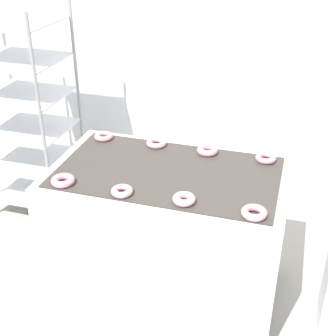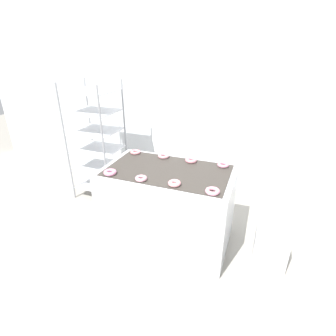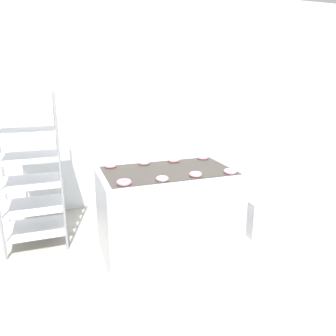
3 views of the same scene
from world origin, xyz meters
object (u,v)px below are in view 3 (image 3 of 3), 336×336
at_px(fryer_machine, 168,211).
at_px(baking_rack_cart, 30,170).
at_px(donut_near_left, 124,182).
at_px(donut_far_left, 110,166).
at_px(glaze_bin, 258,216).
at_px(donut_near_midright, 196,174).
at_px(donut_far_midright, 174,160).
at_px(donut_far_midleft, 144,163).
at_px(donut_near_right, 230,171).
at_px(donut_near_midleft, 162,179).
at_px(donut_far_right, 203,157).

xyz_separation_m(fryer_machine, baking_rack_cart, (-1.28, 0.62, 0.38)).
relative_size(donut_near_left, donut_far_left, 1.06).
xyz_separation_m(glaze_bin, donut_near_midright, (-0.92, -0.28, 0.67)).
height_order(baking_rack_cart, donut_far_midright, baking_rack_cart).
bearing_deg(baking_rack_cart, donut_far_midleft, -16.71).
height_order(glaze_bin, donut_far_midleft, donut_far_midleft).
distance_m(glaze_bin, donut_near_midright, 1.17).
xyz_separation_m(donut_near_left, donut_far_midleft, (0.34, 0.58, -0.00)).
bearing_deg(fryer_machine, donut_near_left, -149.85).
distance_m(glaze_bin, donut_far_midleft, 1.44).
bearing_deg(donut_near_right, donut_near_midright, 177.25).
bearing_deg(donut_near_right, baking_rack_cart, 152.85).
height_order(donut_near_midleft, donut_near_right, donut_near_right).
distance_m(fryer_machine, donut_far_left, 0.73).
relative_size(donut_near_midright, donut_far_midright, 0.92).
relative_size(donut_near_midleft, donut_near_midright, 0.98).
height_order(glaze_bin, donut_far_right, donut_far_right).
bearing_deg(donut_near_midright, glaze_bin, 17.11).
distance_m(donut_near_midright, donut_far_midright, 0.56).
relative_size(donut_near_left, donut_near_midright, 1.09).
bearing_deg(donut_far_midright, donut_far_left, 179.34).
xyz_separation_m(donut_far_midleft, donut_far_right, (0.67, -0.01, -0.00)).
xyz_separation_m(donut_far_left, donut_far_midright, (0.67, -0.01, 0.00)).
bearing_deg(glaze_bin, donut_far_midright, 163.43).
bearing_deg(donut_far_right, donut_far_left, 179.74).
bearing_deg(baking_rack_cart, donut_near_right, -27.15).
xyz_separation_m(fryer_machine, donut_far_left, (-0.51, 0.28, 0.45)).
relative_size(donut_near_midleft, donut_far_right, 0.94).
xyz_separation_m(baking_rack_cart, donut_near_midleft, (1.12, -0.92, 0.06)).
distance_m(donut_near_midleft, donut_far_midleft, 0.58).
relative_size(donut_near_midright, donut_far_right, 0.97).
bearing_deg(donut_far_midleft, donut_near_midright, -60.07).
xyz_separation_m(fryer_machine, donut_near_right, (0.51, -0.30, 0.45)).
height_order(fryer_machine, donut_far_left, donut_far_left).
height_order(fryer_machine, donut_far_midright, donut_far_midright).
relative_size(baking_rack_cart, donut_far_right, 13.31).
bearing_deg(donut_far_midleft, donut_far_right, -0.65).
relative_size(glaze_bin, donut_near_midleft, 3.63).
distance_m(donut_far_midleft, donut_far_right, 0.67).
bearing_deg(donut_near_midleft, donut_near_right, -0.15).
bearing_deg(donut_near_left, donut_near_midright, 0.74).
height_order(donut_near_midright, donut_far_right, donut_near_midright).
height_order(donut_far_midleft, donut_far_midright, donut_far_midright).
bearing_deg(donut_far_midleft, donut_near_midleft, -89.79).
bearing_deg(glaze_bin, donut_near_right, -152.25).
distance_m(baking_rack_cart, donut_far_midright, 1.48).
xyz_separation_m(glaze_bin, donut_near_midleft, (-1.24, -0.30, 0.67)).
bearing_deg(baking_rack_cart, donut_far_left, -23.80).
distance_m(donut_near_midright, donut_near_right, 0.35).
height_order(baking_rack_cart, donut_near_midright, baking_rack_cart).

